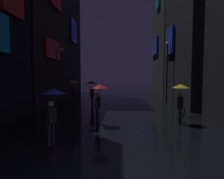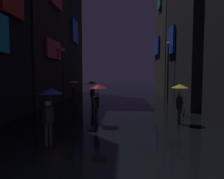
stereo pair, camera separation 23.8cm
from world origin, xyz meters
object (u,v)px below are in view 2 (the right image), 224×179
pedestrian_foreground_right_blue (50,100)px  bicycle_parked_at_storefront (181,109)px  streetlamp_right_far (168,65)px  streetlamp_left_far (63,68)px  pedestrian_midstreet_centre_red (98,93)px  pedestrian_midstreet_left_yellow (74,85)px  pedestrian_near_crossing_black (92,87)px  pedestrian_far_right_yellow (180,93)px

pedestrian_foreground_right_blue → bicycle_parked_at_storefront: 8.88m
streetlamp_right_far → streetlamp_left_far: bearing=-179.8°
pedestrian_midstreet_centre_red → pedestrian_foreground_right_blue: (-1.37, -3.17, 0.00)m
pedestrian_midstreet_left_yellow → bicycle_parked_at_storefront: 9.30m
streetlamp_left_far → pedestrian_midstreet_centre_red: bearing=-62.4°
pedestrian_midstreet_left_yellow → pedestrian_near_crossing_black: (1.88, -1.75, 0.00)m
pedestrian_midstreet_centre_red → pedestrian_foreground_right_blue: 3.46m
pedestrian_near_crossing_black → pedestrian_foreground_right_blue: bearing=-91.4°
pedestrian_near_crossing_black → bicycle_parked_at_storefront: bearing=-22.4°
pedestrian_foreground_right_blue → bicycle_parked_at_storefront: pedestrian_foreground_right_blue is taller
bicycle_parked_at_storefront → streetlamp_left_far: size_ratio=0.35×
pedestrian_near_crossing_black → streetlamp_right_far: bearing=26.4°
pedestrian_near_crossing_black → pedestrian_far_right_yellow: (5.51, -4.97, 0.00)m
pedestrian_near_crossing_black → pedestrian_far_right_yellow: same height
pedestrian_midstreet_left_yellow → bicycle_parked_at_storefront: bearing=-28.0°
pedestrian_foreground_right_blue → streetlamp_left_far: streetlamp_left_far is taller
pedestrian_near_crossing_black → streetlamp_right_far: size_ratio=0.37×
streetlamp_left_far → streetlamp_right_far: bearing=0.2°
bicycle_parked_at_storefront → streetlamp_right_far: 6.69m
streetlamp_left_far → streetlamp_right_far: (10.00, 0.03, 0.27)m
pedestrian_near_crossing_black → streetlamp_left_far: streetlamp_left_far is taller
pedestrian_midstreet_centre_red → pedestrian_foreground_right_blue: same height
pedestrian_near_crossing_black → pedestrian_foreground_right_blue: 8.53m
bicycle_parked_at_storefront → streetlamp_left_far: bearing=148.6°
pedestrian_midstreet_left_yellow → pedestrian_far_right_yellow: (7.39, -6.72, 0.00)m
bicycle_parked_at_storefront → streetlamp_right_far: bearing=86.1°
pedestrian_midstreet_left_yellow → streetlamp_right_far: bearing=10.4°
pedestrian_far_right_yellow → streetlamp_left_far: (-8.86, 8.25, 1.60)m
pedestrian_midstreet_left_yellow → pedestrian_midstreet_centre_red: 7.72m
pedestrian_far_right_yellow → pedestrian_midstreet_centre_red: (-4.35, -0.38, 0.00)m
pedestrian_midstreet_left_yellow → pedestrian_foreground_right_blue: 10.41m
pedestrian_near_crossing_black → pedestrian_midstreet_left_yellow: bearing=137.0°
pedestrian_near_crossing_black → streetlamp_left_far: (-3.34, 3.28, 1.60)m
pedestrian_foreground_right_blue → streetlamp_right_far: (6.86, 11.84, 1.87)m
pedestrian_midstreet_left_yellow → pedestrian_foreground_right_blue: bearing=-80.8°
pedestrian_foreground_right_blue → bicycle_parked_at_storefront: size_ratio=1.16×
pedestrian_midstreet_left_yellow → pedestrian_near_crossing_black: same height
pedestrian_near_crossing_black → streetlamp_left_far: bearing=135.6°
pedestrian_midstreet_left_yellow → bicycle_parked_at_storefront: (8.13, -4.33, -1.28)m
pedestrian_foreground_right_blue → streetlamp_right_far: size_ratio=0.37×
streetlamp_left_far → streetlamp_right_far: 10.00m
pedestrian_midstreet_left_yellow → pedestrian_foreground_right_blue: size_ratio=1.00×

